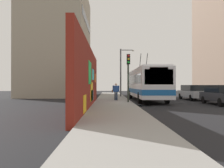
# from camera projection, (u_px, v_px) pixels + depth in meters

# --- Properties ---
(ground_plane) EXTENTS (80.00, 80.00, 0.00)m
(ground_plane) POSITION_uv_depth(u_px,v_px,m) (132.00, 104.00, 18.69)
(ground_plane) COLOR black
(sidewalk_slab) EXTENTS (48.00, 3.20, 0.15)m
(sidewalk_slab) POSITION_uv_depth(u_px,v_px,m) (113.00, 103.00, 18.66)
(sidewalk_slab) COLOR gray
(sidewalk_slab) RESTS_ON ground_plane
(graffiti_wall) EXTENTS (14.64, 0.32, 4.09)m
(graffiti_wall) POSITION_uv_depth(u_px,v_px,m) (89.00, 78.00, 14.97)
(graffiti_wall) COLOR maroon
(graffiti_wall) RESTS_ON ground_plane
(building_far_left) EXTENTS (13.48, 8.04, 15.21)m
(building_far_left) POSITION_uv_depth(u_px,v_px,m) (59.00, 44.00, 32.24)
(building_far_left) COLOR #9E937F
(building_far_left) RESTS_ON ground_plane
(city_bus) EXTENTS (11.50, 2.60, 4.94)m
(city_bus) POSITION_uv_depth(u_px,v_px,m) (146.00, 83.00, 22.39)
(city_bus) COLOR silver
(city_bus) RESTS_ON ground_plane
(parked_car_dark_gray) EXTENTS (4.30, 1.81, 1.58)m
(parked_car_dark_gray) POSITION_uv_depth(u_px,v_px,m) (221.00, 94.00, 17.61)
(parked_car_dark_gray) COLOR #38383D
(parked_car_dark_gray) RESTS_ON ground_plane
(parked_car_silver) EXTENTS (4.87, 1.94, 1.58)m
(parked_car_silver) POSITION_uv_depth(u_px,v_px,m) (193.00, 92.00, 23.39)
(parked_car_silver) COLOR #B7B7BC
(parked_car_silver) RESTS_ON ground_plane
(pedestrian_midblock) EXTENTS (0.22, 0.72, 1.58)m
(pedestrian_midblock) POSITION_uv_depth(u_px,v_px,m) (116.00, 90.00, 20.96)
(pedestrian_midblock) COLOR #2D3F59
(pedestrian_midblock) RESTS_ON sidewalk_slab
(traffic_light) EXTENTS (0.49, 0.28, 4.02)m
(traffic_light) POSITION_uv_depth(u_px,v_px,m) (128.00, 70.00, 18.43)
(traffic_light) COLOR #2D382D
(traffic_light) RESTS_ON sidewalk_slab
(street_lamp) EXTENTS (0.44, 1.80, 6.01)m
(street_lamp) POSITION_uv_depth(u_px,v_px,m) (122.00, 69.00, 27.99)
(street_lamp) COLOR #4C4C51
(street_lamp) RESTS_ON sidewalk_slab
(curbside_puddle) EXTENTS (1.42, 1.42, 0.00)m
(curbside_puddle) POSITION_uv_depth(u_px,v_px,m) (143.00, 106.00, 16.85)
(curbside_puddle) COLOR black
(curbside_puddle) RESTS_ON ground_plane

